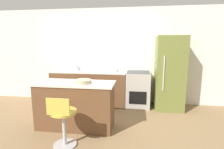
% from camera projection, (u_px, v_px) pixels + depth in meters
% --- Properties ---
extents(ground_plane, '(14.00, 14.00, 0.00)m').
position_uv_depth(ground_plane, '(98.00, 108.00, 4.53)').
color(ground_plane, '#8E704C').
extents(wall_back, '(8.00, 0.06, 2.60)m').
position_uv_depth(wall_back, '(102.00, 56.00, 4.94)').
color(wall_back, white).
rests_on(wall_back, ground_plane).
extents(back_counter, '(2.02, 0.61, 0.93)m').
position_uv_depth(back_counter, '(89.00, 87.00, 4.81)').
color(back_counter, brown).
rests_on(back_counter, ground_plane).
extents(kitchen_island, '(1.54, 0.60, 0.92)m').
position_uv_depth(kitchen_island, '(75.00, 105.00, 3.44)').
color(kitchen_island, brown).
rests_on(kitchen_island, ground_plane).
extents(oven_range, '(0.61, 0.62, 0.93)m').
position_uv_depth(oven_range, '(138.00, 89.00, 4.62)').
color(oven_range, '#B7B2A8').
rests_on(oven_range, ground_plane).
extents(refrigerator, '(0.69, 0.71, 1.84)m').
position_uv_depth(refrigerator, '(169.00, 73.00, 4.39)').
color(refrigerator, olive).
rests_on(refrigerator, ground_plane).
extents(stool_chair, '(0.42, 0.42, 0.86)m').
position_uv_depth(stool_chair, '(63.00, 122.00, 2.78)').
color(stool_chair, '#B7B7BC').
rests_on(stool_chair, ground_plane).
extents(kettle, '(0.20, 0.20, 0.20)m').
position_uv_depth(kettle, '(77.00, 68.00, 4.75)').
color(kettle, silver).
rests_on(kettle, back_counter).
extents(mixing_bowl, '(0.25, 0.25, 0.08)m').
position_uv_depth(mixing_bowl, '(114.00, 70.00, 4.61)').
color(mixing_bowl, white).
rests_on(mixing_bowl, back_counter).
extents(fruit_bowl, '(0.31, 0.31, 0.07)m').
position_uv_depth(fruit_bowl, '(83.00, 82.00, 3.27)').
color(fruit_bowl, '#C1B28E').
rests_on(fruit_bowl, kitchen_island).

